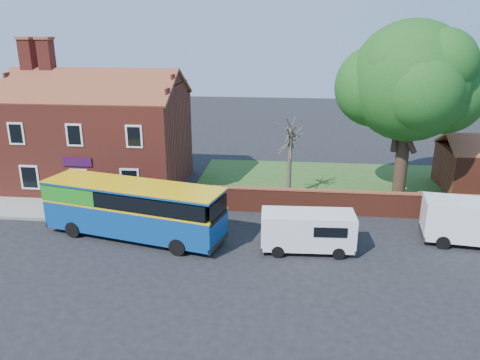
# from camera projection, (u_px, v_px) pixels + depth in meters

# --- Properties ---
(ground) EXTENTS (120.00, 120.00, 0.00)m
(ground) POSITION_uv_depth(u_px,v_px,m) (150.00, 258.00, 23.90)
(ground) COLOR black
(ground) RESTS_ON ground
(pavement) EXTENTS (18.00, 3.50, 0.12)m
(pavement) POSITION_uv_depth(u_px,v_px,m) (70.00, 210.00, 30.05)
(pavement) COLOR gray
(pavement) RESTS_ON ground
(kerb) EXTENTS (18.00, 0.15, 0.14)m
(kerb) POSITION_uv_depth(u_px,v_px,m) (57.00, 220.00, 28.40)
(kerb) COLOR slate
(kerb) RESTS_ON ground
(grass_strip) EXTENTS (26.00, 12.00, 0.04)m
(grass_strip) POSITION_uv_depth(u_px,v_px,m) (370.00, 186.00, 34.83)
(grass_strip) COLOR #426B28
(grass_strip) RESTS_ON ground
(shop_building) EXTENTS (12.30, 8.13, 10.50)m
(shop_building) POSITION_uv_depth(u_px,v_px,m) (100.00, 139.00, 34.47)
(shop_building) COLOR maroon
(shop_building) RESTS_ON ground
(boundary_wall) EXTENTS (22.00, 0.38, 1.60)m
(boundary_wall) POSITION_uv_depth(u_px,v_px,m) (386.00, 204.00, 28.91)
(boundary_wall) COLOR maroon
(boundary_wall) RESTS_ON ground
(bus) EXTENTS (10.55, 4.92, 3.12)m
(bus) POSITION_uv_depth(u_px,v_px,m) (129.00, 207.00, 25.86)
(bus) COLOR navy
(bus) RESTS_ON ground
(van_near) EXTENTS (4.89, 2.18, 2.11)m
(van_near) POSITION_uv_depth(u_px,v_px,m) (308.00, 230.00, 24.33)
(van_near) COLOR white
(van_near) RESTS_ON ground
(van_far) EXTENTS (5.74, 2.90, 2.42)m
(van_far) POSITION_uv_depth(u_px,v_px,m) (478.00, 221.00, 25.01)
(van_far) COLOR white
(van_far) RESTS_ON ground
(large_tree) EXTENTS (9.70, 7.67, 11.83)m
(large_tree) POSITION_uv_depth(u_px,v_px,m) (411.00, 85.00, 29.98)
(large_tree) COLOR black
(large_tree) RESTS_ON ground
(bare_tree) EXTENTS (1.99, 2.37, 5.31)m
(bare_tree) POSITION_uv_depth(u_px,v_px,m) (290.00, 159.00, 31.77)
(bare_tree) COLOR #4C4238
(bare_tree) RESTS_ON ground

